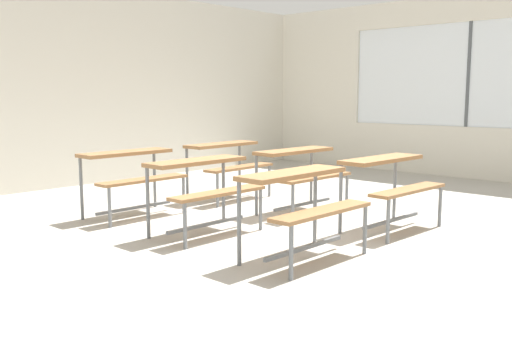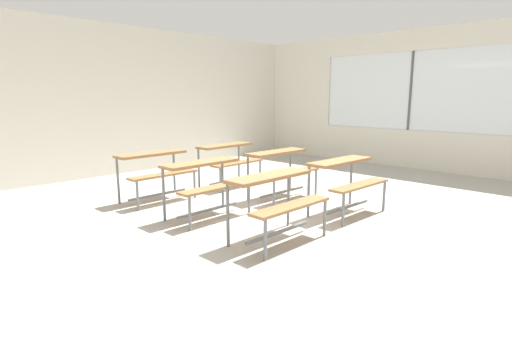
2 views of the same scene
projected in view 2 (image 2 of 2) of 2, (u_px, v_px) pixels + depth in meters
name	position (u px, v px, depth m)	size (l,w,h in m)	color
ground	(277.00, 222.00, 5.25)	(10.00, 9.00, 0.05)	#ADA89E
wall_back	(110.00, 101.00, 8.02)	(10.00, 0.12, 3.00)	silver
wall_right	(440.00, 103.00, 8.38)	(0.12, 9.00, 3.00)	silver
desk_bench_r0c0	(277.00, 192.00, 4.39)	(1.10, 0.60, 0.74)	olive
desk_bench_r0c1	(347.00, 174.00, 5.40)	(1.12, 0.63, 0.74)	olive
desk_bench_r1c0	(206.00, 176.00, 5.26)	(1.10, 0.59, 0.74)	olive
desk_bench_r1c1	(282.00, 163.00, 6.27)	(1.11, 0.61, 0.74)	olive
desk_bench_r2c0	(156.00, 165.00, 6.10)	(1.10, 0.59, 0.74)	olive
desk_bench_r2c1	(229.00, 155.00, 7.14)	(1.12, 0.63, 0.74)	olive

